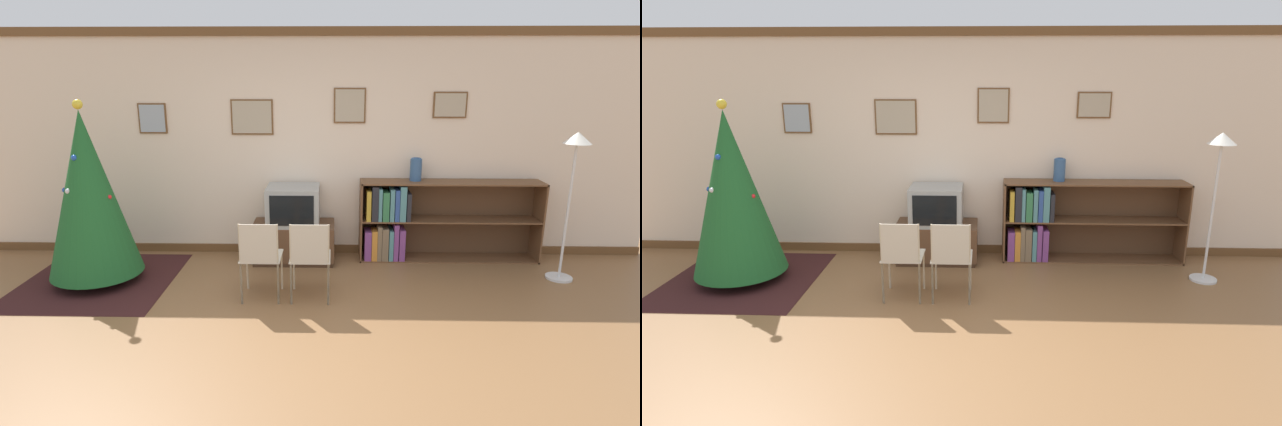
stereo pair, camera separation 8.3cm
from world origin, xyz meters
TOP-DOWN VIEW (x-y plane):
  - ground_plane at (0.00, 0.00)m, footprint 24.00×24.00m
  - wall_back at (-0.00, 2.53)m, footprint 8.38×0.11m
  - area_rug at (-2.18, 1.51)m, footprint 1.59×1.66m
  - christmas_tree at (-2.18, 1.51)m, footprint 0.96×0.96m
  - tv_console at (-0.10, 2.20)m, footprint 0.97×0.53m
  - television at (-0.10, 2.20)m, footprint 0.61×0.52m
  - folding_chair_left at (-0.34, 1.07)m, footprint 0.40×0.40m
  - folding_chair_right at (0.14, 1.07)m, footprint 0.40×0.40m
  - bookshelf at (1.37, 2.29)m, footprint 2.14×0.36m
  - vase at (1.34, 2.34)m, footprint 0.14×0.14m
  - standing_lamp at (2.87, 1.69)m, footprint 0.28×0.28m

SIDE VIEW (x-z plane):
  - ground_plane at x=0.00m, z-range 0.00..0.00m
  - area_rug at x=-2.18m, z-range 0.00..0.01m
  - tv_console at x=-0.10m, z-range 0.00..0.46m
  - bookshelf at x=1.37m, z-range -0.01..0.95m
  - folding_chair_left at x=-0.34m, z-range 0.06..0.88m
  - folding_chair_right at x=0.14m, z-range 0.06..0.88m
  - television at x=-0.10m, z-range 0.46..0.91m
  - christmas_tree at x=-2.18m, z-range 0.00..1.93m
  - vase at x=1.34m, z-range 0.97..1.24m
  - standing_lamp at x=2.87m, z-range 0.43..2.04m
  - wall_back at x=0.00m, z-range 0.00..2.70m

